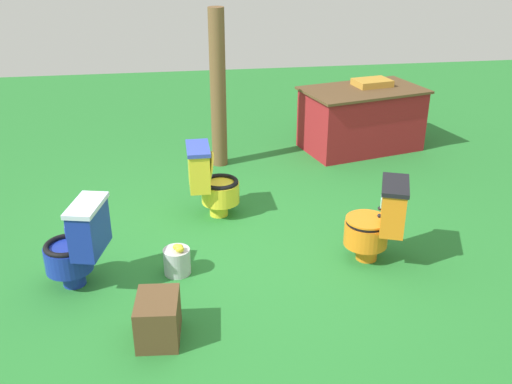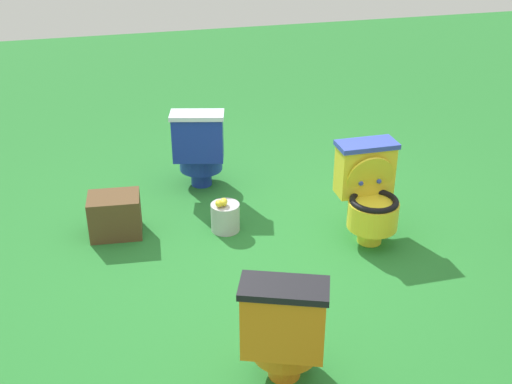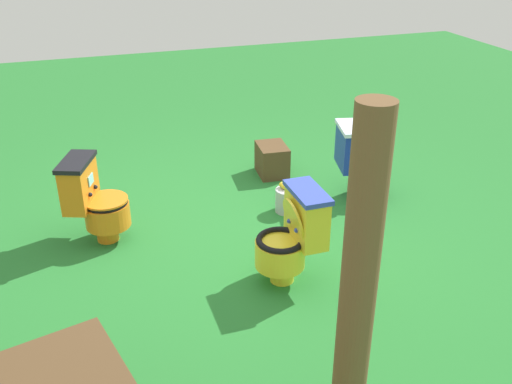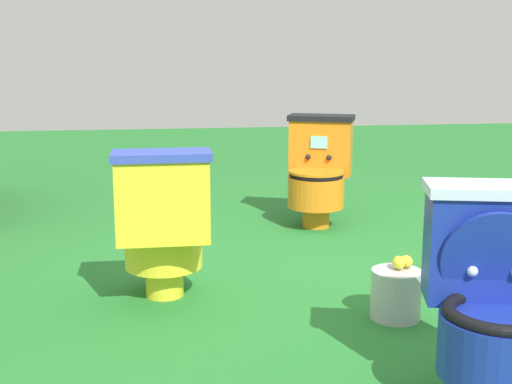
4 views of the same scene
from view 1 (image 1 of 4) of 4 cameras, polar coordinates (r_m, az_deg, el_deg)
The scene contains 8 objects.
ground at distance 5.09m, azimuth -2.28°, elevation -6.30°, with size 14.00×14.00×0.00m, color #26752D.
toilet_orange at distance 4.96m, azimuth 11.84°, elevation -2.80°, with size 0.60×0.55×0.73m.
toilet_yellow at distance 5.62m, azimuth -4.47°, elevation 1.13°, with size 0.49×0.43×0.73m.
toilet_blue at distance 4.73m, azimuth -17.00°, elevation -4.84°, with size 0.57×0.51×0.73m.
vendor_table at distance 7.49m, azimuth 10.26°, elevation 7.09°, with size 1.62×1.19×0.85m.
wooden_post at distance 6.72m, azimuth -3.73°, elevation 9.94°, with size 0.18×0.18×1.81m, color brown.
small_crate at distance 4.15m, azimuth -9.54°, elevation -12.10°, with size 0.38×0.29×0.32m, color brown.
lemon_bucket at distance 4.84m, azimuth -7.71°, elevation -6.65°, with size 0.22×0.22×0.28m.
Camera 1 is at (-0.45, -4.33, 2.63)m, focal length 40.95 mm.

